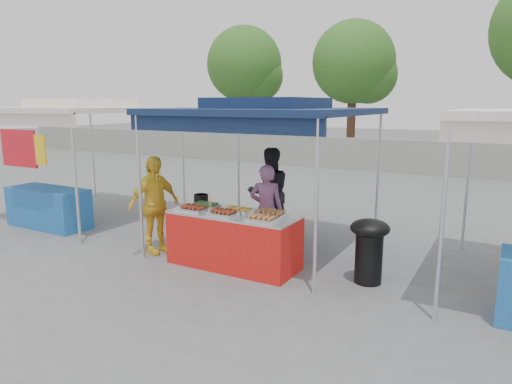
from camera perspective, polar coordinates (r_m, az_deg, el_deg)
The scene contains 22 objects.
ground_plane at distance 7.26m, azimuth -2.36°, elevation -8.96°, with size 80.00×80.00×0.00m, color slate.
back_wall at distance 17.28m, azimuth 17.25°, elevation 4.28°, with size 40.00×0.25×1.20m, color gray.
main_canopy at distance 7.66m, azimuth 1.38°, elevation 10.20°, with size 3.20×3.20×2.57m.
neighbor_stall_left at distance 10.34m, azimuth -22.44°, elevation 5.31°, with size 3.20×3.20×2.57m.
tree_0 at distance 22.32m, azimuth -1.07°, elevation 15.30°, with size 3.58×3.53×6.07m.
tree_1 at distance 20.05m, azimuth 12.52°, elevation 15.16°, with size 3.48×3.42×5.88m.
vendor_table at distance 7.04m, azimuth -2.81°, elevation -5.95°, with size 2.00×0.80×0.85m.
food_tray_fl at distance 7.08m, azimuth -7.86°, elevation -2.11°, with size 0.42×0.30×0.07m.
food_tray_fm at distance 6.75m, azimuth -4.19°, elevation -2.66°, with size 0.42×0.30×0.07m.
food_tray_fr at distance 6.42m, azimuth 0.74°, elevation -3.36°, with size 0.42×0.30×0.07m.
food_tray_bl at distance 7.30m, azimuth -6.38°, elevation -1.67°, with size 0.42×0.30×0.07m.
food_tray_bm at distance 6.97m, azimuth -2.25°, elevation -2.21°, with size 0.42×0.30×0.07m.
food_tray_br at distance 6.72m, azimuth 1.99°, elevation -2.71°, with size 0.42×0.30×0.07m.
cooking_pot at distance 7.66m, azimuth -6.88°, elevation -0.80°, with size 0.24×0.24×0.14m, color black.
skewer_cup at distance 6.78m, azimuth -5.74°, elevation -2.56°, with size 0.07×0.07×0.09m, color silver.
wok_burner at distance 6.56m, azimuth 13.97°, elevation -6.48°, with size 0.55×0.55×0.92m.
crate_left at distance 7.86m, azimuth -1.64°, elevation -6.28°, with size 0.47×0.33×0.28m, color #1641B7.
crate_right at distance 7.46m, azimuth 1.53°, elevation -7.25°, with size 0.47×0.33×0.28m, color #1641B7.
crate_stacked at distance 7.38m, azimuth 1.54°, elevation -5.24°, with size 0.44×0.31×0.26m, color #1641B7.
vendor_woman at distance 7.54m, azimuth 1.29°, elevation -2.20°, with size 0.55×0.36×1.51m, color #9B6290.
helper_man at distance 8.46m, azimuth 1.69°, elevation -0.13°, with size 0.82×0.64×1.69m, color black.
customer_person at distance 7.77m, azimuth -12.60°, elevation -1.59°, with size 0.96×0.40×1.64m, color yellow.
Camera 1 is at (3.60, -5.79, 2.48)m, focal length 32.00 mm.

